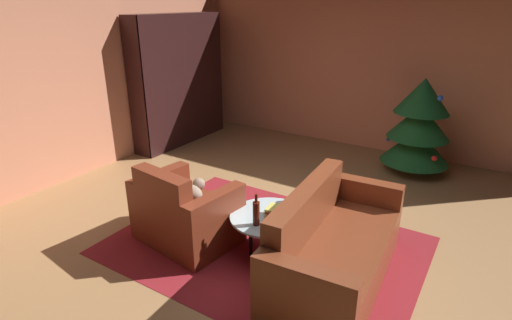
% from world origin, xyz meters
% --- Properties ---
extents(ground_plane, '(8.00, 8.00, 0.00)m').
position_xyz_m(ground_plane, '(0.00, 0.00, 0.00)').
color(ground_plane, '#A7794B').
extents(wall_back, '(6.31, 0.06, 2.73)m').
position_xyz_m(wall_back, '(0.00, 3.36, 1.36)').
color(wall_back, tan).
rests_on(wall_back, ground).
extents(wall_left, '(0.06, 6.79, 2.73)m').
position_xyz_m(wall_left, '(-3.13, 0.00, 1.36)').
color(wall_left, tan).
rests_on(wall_left, ground).
extents(area_rug, '(2.99, 2.20, 0.01)m').
position_xyz_m(area_rug, '(0.08, -0.15, 0.00)').
color(area_rug, maroon).
rests_on(area_rug, ground).
extents(bookshelf_unit, '(0.38, 1.90, 2.14)m').
position_xyz_m(bookshelf_unit, '(-2.86, 2.06, 1.05)').
color(bookshelf_unit, black).
rests_on(bookshelf_unit, ground).
extents(armchair_red, '(1.06, 0.85, 0.85)m').
position_xyz_m(armchair_red, '(-0.67, -0.50, 0.31)').
color(armchair_red, maroon).
rests_on(armchair_red, ground).
extents(couch_red, '(0.88, 1.80, 0.86)m').
position_xyz_m(couch_red, '(0.85, -0.29, 0.30)').
color(couch_red, brown).
rests_on(couch_red, ground).
extents(coffee_table, '(0.77, 0.77, 0.42)m').
position_xyz_m(coffee_table, '(0.18, -0.23, 0.38)').
color(coffee_table, black).
rests_on(coffee_table, ground).
extents(book_stack_on_table, '(0.21, 0.19, 0.10)m').
position_xyz_m(book_stack_on_table, '(0.23, -0.22, 0.47)').
color(book_stack_on_table, '#DFC155').
rests_on(book_stack_on_table, coffee_table).
extents(bottle_on_table, '(0.06, 0.06, 0.31)m').
position_xyz_m(bottle_on_table, '(0.15, -0.44, 0.54)').
color(bottle_on_table, '#591D11').
rests_on(bottle_on_table, coffee_table).
extents(decorated_tree, '(0.94, 0.94, 1.36)m').
position_xyz_m(decorated_tree, '(0.91, 2.65, 0.71)').
color(decorated_tree, brown).
rests_on(decorated_tree, ground).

